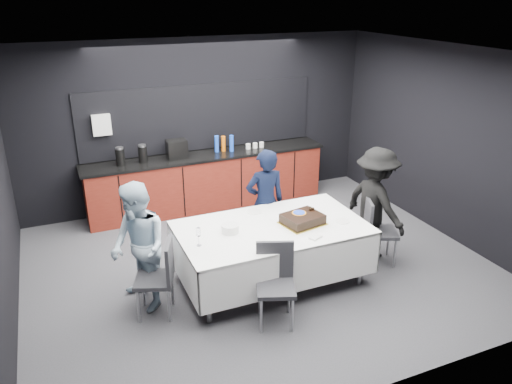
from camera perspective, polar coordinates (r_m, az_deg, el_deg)
ground at (r=6.86m, az=0.33°, el=-8.43°), size 6.00×6.00×0.00m
room_shell at (r=6.12m, az=0.37°, el=6.69°), size 6.04×5.04×2.82m
kitchenette at (r=8.51m, az=-5.71°, el=1.79°), size 4.10×0.64×2.05m
party_table at (r=6.23m, az=1.81°, el=-5.09°), size 2.32×1.32×0.78m
cake_assembly at (r=6.24m, az=5.34°, el=-3.09°), size 0.57×0.50×0.16m
plate_stack at (r=6.01m, az=-2.98°, el=-4.19°), size 0.21×0.21×0.10m
loose_plate_near at (r=5.77m, az=0.79°, el=-5.84°), size 0.19×0.19×0.01m
loose_plate_right_a at (r=6.56m, az=7.06°, el=-2.39°), size 0.19×0.19×0.01m
loose_plate_right_b at (r=6.39m, az=9.80°, el=-3.28°), size 0.19×0.19×0.01m
loose_plate_far at (r=6.55m, az=-0.19°, el=-2.26°), size 0.19×0.19×0.01m
fork_pile at (r=5.93m, az=6.81°, el=-5.14°), size 0.18×0.15×0.02m
champagne_flute at (r=5.69m, az=-6.61°, el=-4.68°), size 0.06×0.06×0.22m
chair_left at (r=5.78m, az=-10.84°, el=-9.08°), size 0.54×0.54×0.92m
chair_right at (r=6.91m, az=13.47°, el=-3.85°), size 0.55×0.55×0.92m
chair_near at (r=5.61m, az=2.22°, el=-9.74°), size 0.54×0.54×0.92m
person_center at (r=6.88m, az=1.06°, el=-1.20°), size 0.58×0.40×1.53m
person_left at (r=5.86m, az=-13.25°, el=-6.20°), size 0.75×0.87×1.54m
person_right at (r=6.99m, az=13.47°, el=-1.26°), size 0.73×1.09×1.57m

